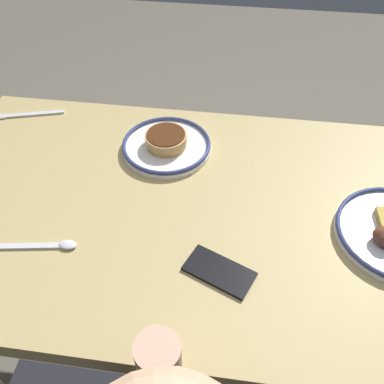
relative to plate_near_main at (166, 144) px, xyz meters
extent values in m
plane|color=#665F51|center=(-0.16, 0.20, -0.76)|extent=(6.00, 6.00, 0.00)
cube|color=tan|center=(-0.16, 0.20, -0.04)|extent=(1.44, 0.78, 0.05)
cylinder|color=#988653|center=(0.47, -0.09, -0.41)|extent=(0.06, 0.06, 0.70)
cylinder|color=white|center=(0.00, 0.00, -0.01)|extent=(0.24, 0.24, 0.01)
torus|color=navy|center=(0.00, 0.00, 0.00)|extent=(0.24, 0.24, 0.01)
cylinder|color=gold|center=(0.00, 0.00, 0.00)|extent=(0.11, 0.11, 0.01)
cylinder|color=gold|center=(0.00, 0.00, 0.01)|extent=(0.11, 0.11, 0.01)
cylinder|color=tan|center=(0.00, 0.00, 0.03)|extent=(0.11, 0.11, 0.01)
cylinder|color=#4C2814|center=(0.00, 0.00, 0.03)|extent=(0.10, 0.10, 0.00)
cube|color=black|center=(-0.18, 0.38, -0.01)|extent=(0.16, 0.12, 0.01)
cube|color=silver|center=(0.43, -0.10, -0.01)|extent=(0.19, 0.07, 0.01)
cube|color=silver|center=(0.52, -0.08, -0.01)|extent=(0.03, 0.01, 0.00)
cube|color=silver|center=(0.52, -0.08, -0.01)|extent=(0.03, 0.01, 0.00)
cube|color=silver|center=(0.52, -0.07, -0.01)|extent=(0.03, 0.01, 0.00)
cube|color=silver|center=(0.24, 0.37, -0.01)|extent=(0.20, 0.05, 0.01)
ellipsoid|color=silver|center=(0.16, 0.35, -0.01)|extent=(0.04, 0.03, 0.01)
cylinder|color=#E2A286|center=(-0.11, 0.62, 0.02)|extent=(0.08, 0.08, 0.26)
camera|label=1|loc=(-0.19, 0.87, 0.74)|focal=39.67mm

